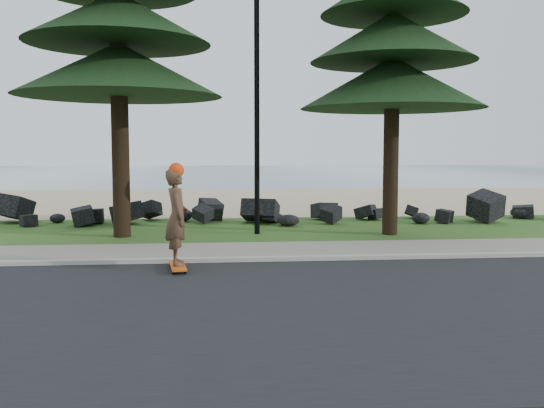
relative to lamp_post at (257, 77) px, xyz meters
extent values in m
plane|color=#2B571B|center=(0.00, -3.20, -4.13)|extent=(160.00, 160.00, 0.00)
cube|color=black|center=(0.00, -7.70, -4.12)|extent=(160.00, 7.00, 0.02)
cube|color=#A5A294|center=(0.00, -4.10, -4.08)|extent=(160.00, 0.20, 0.10)
cube|color=gray|center=(0.00, -3.00, -4.09)|extent=(160.00, 2.00, 0.08)
cube|color=tan|center=(0.00, 11.30, -4.13)|extent=(160.00, 15.00, 0.01)
cube|color=#314E5E|center=(0.00, 47.80, -4.13)|extent=(160.00, 58.00, 0.01)
cylinder|color=black|center=(3.50, -0.40, 1.87)|extent=(0.40, 0.40, 12.00)
cylinder|color=black|center=(0.00, 0.00, -0.13)|extent=(0.14, 0.14, 8.00)
cube|color=#C54B0B|center=(-1.81, -4.86, -4.03)|extent=(0.40, 1.08, 0.04)
imported|color=#4E3423|center=(-1.81, -4.86, -3.13)|extent=(0.50, 0.69, 1.77)
sphere|color=red|center=(-1.81, -4.86, -2.28)|extent=(0.28, 0.28, 0.28)
camera|label=1|loc=(-1.12, -15.96, -1.94)|focal=40.00mm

